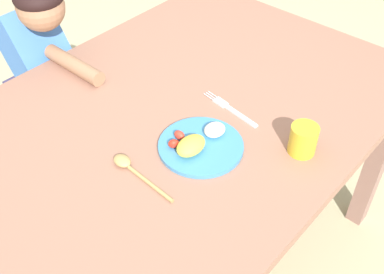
{
  "coord_description": "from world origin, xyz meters",
  "views": [
    {
      "loc": [
        -0.77,
        -0.73,
        1.63
      ],
      "look_at": [
        -0.08,
        -0.12,
        0.78
      ],
      "focal_mm": 44.53,
      "sensor_mm": 36.0,
      "label": 1
    }
  ],
  "objects_px": {
    "spoon": "(130,167)",
    "drinking_cup": "(303,140)",
    "plate": "(199,144)",
    "person": "(47,97)",
    "fork": "(231,109)"
  },
  "relations": [
    {
      "from": "plate",
      "to": "spoon",
      "type": "distance_m",
      "value": 0.19
    },
    {
      "from": "drinking_cup",
      "to": "person",
      "type": "relative_size",
      "value": 0.08
    },
    {
      "from": "fork",
      "to": "drinking_cup",
      "type": "xyz_separation_m",
      "value": [
        -0.01,
        -0.24,
        0.04
      ]
    },
    {
      "from": "plate",
      "to": "fork",
      "type": "relative_size",
      "value": 1.09
    },
    {
      "from": "spoon",
      "to": "plate",
      "type": "bearing_deg",
      "value": -111.53
    },
    {
      "from": "fork",
      "to": "person",
      "type": "height_order",
      "value": "person"
    },
    {
      "from": "fork",
      "to": "spoon",
      "type": "relative_size",
      "value": 0.98
    },
    {
      "from": "fork",
      "to": "drinking_cup",
      "type": "relative_size",
      "value": 2.54
    },
    {
      "from": "drinking_cup",
      "to": "spoon",
      "type": "bearing_deg",
      "value": 139.77
    },
    {
      "from": "fork",
      "to": "spoon",
      "type": "distance_m",
      "value": 0.36
    },
    {
      "from": "spoon",
      "to": "person",
      "type": "distance_m",
      "value": 0.74
    },
    {
      "from": "drinking_cup",
      "to": "person",
      "type": "xyz_separation_m",
      "value": [
        -0.16,
        0.96,
        -0.26
      ]
    },
    {
      "from": "plate",
      "to": "spoon",
      "type": "bearing_deg",
      "value": 155.23
    },
    {
      "from": "spoon",
      "to": "drinking_cup",
      "type": "distance_m",
      "value": 0.45
    },
    {
      "from": "fork",
      "to": "person",
      "type": "distance_m",
      "value": 0.78
    }
  ]
}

